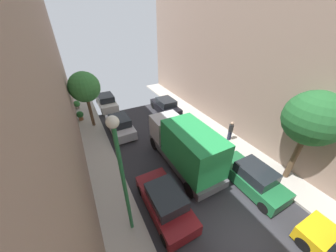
{
  "coord_description": "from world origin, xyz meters",
  "views": [
    {
      "loc": [
        -5.35,
        -2.33,
        9.04
      ],
      "look_at": [
        1.17,
        9.85,
        0.5
      ],
      "focal_mm": 19.1,
      "sensor_mm": 36.0,
      "label": 1
    }
  ],
  "objects_px": {
    "parked_car_right_3": "(252,178)",
    "delivery_truck": "(185,146)",
    "pedestrian": "(231,130)",
    "potted_plant_0": "(77,104)",
    "street_tree_1": "(313,119)",
    "parked_car_left_3": "(120,125)",
    "parked_car_left_4": "(106,102)",
    "parked_car_left_2": "(165,201)",
    "parked_car_right_4": "(166,106)",
    "street_tree_0": "(84,87)",
    "lamp_post": "(121,167)",
    "potted_plant_1": "(80,115)"
  },
  "relations": [
    {
      "from": "parked_car_right_3",
      "to": "delivery_truck",
      "type": "relative_size",
      "value": 0.64
    },
    {
      "from": "pedestrian",
      "to": "potted_plant_0",
      "type": "relative_size",
      "value": 1.88
    },
    {
      "from": "street_tree_1",
      "to": "parked_car_left_3",
      "type": "bearing_deg",
      "value": 127.4
    },
    {
      "from": "parked_car_left_4",
      "to": "pedestrian",
      "type": "distance_m",
      "value": 13.78
    },
    {
      "from": "parked_car_left_2",
      "to": "delivery_truck",
      "type": "height_order",
      "value": "delivery_truck"
    },
    {
      "from": "parked_car_right_3",
      "to": "delivery_truck",
      "type": "xyz_separation_m",
      "value": [
        -2.7,
        3.41,
        1.07
      ]
    },
    {
      "from": "parked_car_right_4",
      "to": "street_tree_0",
      "type": "relative_size",
      "value": 0.83
    },
    {
      "from": "parked_car_left_2",
      "to": "lamp_post",
      "type": "relative_size",
      "value": 0.68
    },
    {
      "from": "parked_car_right_3",
      "to": "delivery_truck",
      "type": "distance_m",
      "value": 4.48
    },
    {
      "from": "pedestrian",
      "to": "parked_car_right_4",
      "type": "bearing_deg",
      "value": 107.14
    },
    {
      "from": "potted_plant_0",
      "to": "potted_plant_1",
      "type": "height_order",
      "value": "potted_plant_1"
    },
    {
      "from": "pedestrian",
      "to": "lamp_post",
      "type": "distance_m",
      "value": 10.51
    },
    {
      "from": "delivery_truck",
      "to": "street_tree_1",
      "type": "height_order",
      "value": "street_tree_1"
    },
    {
      "from": "parked_car_left_2",
      "to": "potted_plant_1",
      "type": "relative_size",
      "value": 4.48
    },
    {
      "from": "potted_plant_1",
      "to": "lamp_post",
      "type": "xyz_separation_m",
      "value": [
        1.07,
        -12.67,
        3.49
      ]
    },
    {
      "from": "delivery_truck",
      "to": "pedestrian",
      "type": "height_order",
      "value": "delivery_truck"
    },
    {
      "from": "parked_car_left_3",
      "to": "street_tree_1",
      "type": "relative_size",
      "value": 0.73
    },
    {
      "from": "parked_car_right_3",
      "to": "street_tree_0",
      "type": "relative_size",
      "value": 0.83
    },
    {
      "from": "parked_car_right_4",
      "to": "potted_plant_1",
      "type": "bearing_deg",
      "value": 164.81
    },
    {
      "from": "parked_car_left_3",
      "to": "parked_car_left_4",
      "type": "distance_m",
      "value": 5.8
    },
    {
      "from": "potted_plant_0",
      "to": "lamp_post",
      "type": "distance_m",
      "value": 16.06
    },
    {
      "from": "street_tree_1",
      "to": "potted_plant_0",
      "type": "bearing_deg",
      "value": 122.6
    },
    {
      "from": "parked_car_right_4",
      "to": "pedestrian",
      "type": "relative_size",
      "value": 2.44
    },
    {
      "from": "delivery_truck",
      "to": "street_tree_0",
      "type": "xyz_separation_m",
      "value": [
        -4.71,
        8.56,
        2.09
      ]
    },
    {
      "from": "parked_car_right_4",
      "to": "delivery_truck",
      "type": "relative_size",
      "value": 0.64
    },
    {
      "from": "lamp_post",
      "to": "delivery_truck",
      "type": "bearing_deg",
      "value": 28.3
    },
    {
      "from": "parked_car_left_3",
      "to": "pedestrian",
      "type": "relative_size",
      "value": 2.44
    },
    {
      "from": "parked_car_left_4",
      "to": "delivery_truck",
      "type": "xyz_separation_m",
      "value": [
        2.7,
        -12.18,
        1.07
      ]
    },
    {
      "from": "parked_car_left_3",
      "to": "potted_plant_0",
      "type": "bearing_deg",
      "value": 114.12
    },
    {
      "from": "pedestrian",
      "to": "lamp_post",
      "type": "bearing_deg",
      "value": -161.53
    },
    {
      "from": "street_tree_1",
      "to": "parked_car_left_2",
      "type": "bearing_deg",
      "value": 168.22
    },
    {
      "from": "potted_plant_1",
      "to": "lamp_post",
      "type": "relative_size",
      "value": 0.15
    },
    {
      "from": "parked_car_left_2",
      "to": "street_tree_1",
      "type": "distance_m",
      "value": 8.93
    },
    {
      "from": "delivery_truck",
      "to": "street_tree_0",
      "type": "distance_m",
      "value": 9.99
    },
    {
      "from": "parked_car_right_4",
      "to": "street_tree_1",
      "type": "distance_m",
      "value": 12.77
    },
    {
      "from": "pedestrian",
      "to": "potted_plant_1",
      "type": "xyz_separation_m",
      "value": [
        -10.59,
        9.49,
        -0.39
      ]
    },
    {
      "from": "parked_car_left_4",
      "to": "parked_car_right_4",
      "type": "bearing_deg",
      "value": -38.23
    },
    {
      "from": "parked_car_right_4",
      "to": "parked_car_left_3",
      "type": "bearing_deg",
      "value": -164.03
    },
    {
      "from": "parked_car_left_4",
      "to": "lamp_post",
      "type": "bearing_deg",
      "value": -97.39
    },
    {
      "from": "parked_car_right_3",
      "to": "potted_plant_1",
      "type": "relative_size",
      "value": 4.48
    },
    {
      "from": "pedestrian",
      "to": "potted_plant_0",
      "type": "xyz_separation_m",
      "value": [
        -10.66,
        12.45,
        -0.42
      ]
    },
    {
      "from": "potted_plant_1",
      "to": "lamp_post",
      "type": "height_order",
      "value": "lamp_post"
    },
    {
      "from": "potted_plant_1",
      "to": "street_tree_0",
      "type": "bearing_deg",
      "value": -59.73
    },
    {
      "from": "parked_car_left_3",
      "to": "street_tree_1",
      "type": "distance_m",
      "value": 13.62
    },
    {
      "from": "parked_car_right_3",
      "to": "parked_car_right_4",
      "type": "relative_size",
      "value": 1.0
    },
    {
      "from": "parked_car_left_3",
      "to": "parked_car_left_2",
      "type": "bearing_deg",
      "value": -90.0
    },
    {
      "from": "parked_car_left_3",
      "to": "lamp_post",
      "type": "relative_size",
      "value": 0.68
    },
    {
      "from": "lamp_post",
      "to": "parked_car_left_2",
      "type": "bearing_deg",
      "value": 3.08
    },
    {
      "from": "parked_car_left_4",
      "to": "pedestrian",
      "type": "height_order",
      "value": "pedestrian"
    },
    {
      "from": "parked_car_left_4",
      "to": "potted_plant_0",
      "type": "relative_size",
      "value": 4.59
    }
  ]
}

